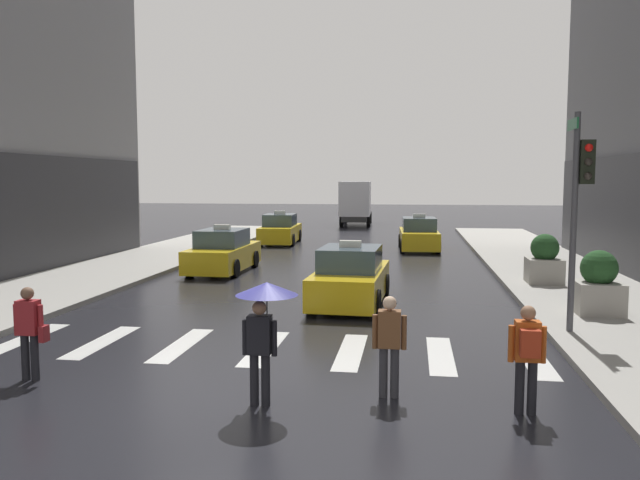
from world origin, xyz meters
TOP-DOWN VIEW (x-y plane):
  - ground_plane at (0.00, 0.00)m, footprint 160.00×160.00m
  - crosswalk_markings at (-0.00, 3.00)m, footprint 11.30×2.80m
  - traffic_light_pole at (6.59, 4.83)m, footprint 0.44×0.84m
  - taxi_lead at (1.31, 7.99)m, footprint 2.08×4.61m
  - taxi_second at (-4.10, 13.52)m, footprint 1.98×4.56m
  - taxi_third at (3.35, 22.14)m, footprint 2.08×4.61m
  - taxi_fourth at (-4.14, 24.23)m, footprint 2.08×4.61m
  - box_truck at (-1.25, 38.59)m, footprint 2.53×7.62m
  - pedestrian_with_umbrella at (0.78, -0.27)m, footprint 0.96×0.96m
  - pedestrian_with_backpack at (4.71, -0.10)m, footprint 0.55×0.43m
  - pedestrian_with_handbag at (-3.55, 0.35)m, footprint 0.60×0.24m
  - pedestrian_plain_coat at (2.66, 0.39)m, footprint 0.55×0.24m
  - planter_near_corner at (7.64, 6.87)m, footprint 1.10×1.10m
  - planter_mid_block at (7.28, 11.59)m, footprint 1.10×1.10m

SIDE VIEW (x-z plane):
  - ground_plane at x=0.00m, z-range 0.00..0.00m
  - crosswalk_markings at x=0.00m, z-range 0.00..0.01m
  - taxi_lead at x=1.31m, z-range -0.18..1.63m
  - taxi_second at x=-4.10m, z-range -0.18..1.63m
  - taxi_third at x=3.35m, z-range -0.18..1.63m
  - taxi_fourth at x=-4.14m, z-range -0.18..1.63m
  - planter_near_corner at x=7.64m, z-range 0.07..1.67m
  - planter_mid_block at x=7.28m, z-range 0.07..1.67m
  - pedestrian_with_handbag at x=-3.55m, z-range 0.11..1.76m
  - pedestrian_plain_coat at x=2.66m, z-range 0.11..1.76m
  - pedestrian_with_backpack at x=4.71m, z-range 0.15..1.80m
  - pedestrian_with_umbrella at x=0.78m, z-range 0.55..2.49m
  - box_truck at x=-1.25m, z-range 0.18..3.53m
  - traffic_light_pole at x=6.59m, z-range 0.86..5.66m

